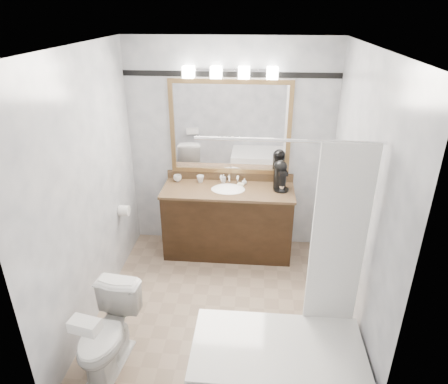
{
  "coord_description": "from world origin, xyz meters",
  "views": [
    {
      "loc": [
        0.32,
        -3.17,
        2.79
      ],
      "look_at": [
        0.01,
        0.35,
        1.12
      ],
      "focal_mm": 32.0,
      "sensor_mm": 36.0,
      "label": 1
    }
  ],
  "objects": [
    {
      "name": "toilet",
      "position": [
        -0.85,
        -0.8,
        0.35
      ],
      "size": [
        0.47,
        0.72,
        0.69
      ],
      "primitive_type": "imported",
      "rotation": [
        0.0,
        0.0,
        -0.12
      ],
      "color": "white",
      "rests_on": "ground"
    },
    {
      "name": "soap_bar",
      "position": [
        0.14,
        1.13,
        0.86
      ],
      "size": [
        0.09,
        0.07,
        0.02
      ],
      "primitive_type": "cube",
      "rotation": [
        0.0,
        0.0,
        -0.39
      ],
      "color": "beige",
      "rests_on": "vanity"
    },
    {
      "name": "cup_right",
      "position": [
        -0.35,
        1.19,
        0.89
      ],
      "size": [
        0.09,
        0.09,
        0.08
      ],
      "primitive_type": "imported",
      "rotation": [
        0.0,
        0.0,
        -0.0
      ],
      "color": "white",
      "rests_on": "vanity"
    },
    {
      "name": "vanity_light_bar",
      "position": [
        0.0,
        1.23,
        2.13
      ],
      "size": [
        1.02,
        0.14,
        0.12
      ],
      "color": "silver",
      "rests_on": "room"
    },
    {
      "name": "cup_left",
      "position": [
        -0.63,
        1.2,
        0.89
      ],
      "size": [
        0.12,
        0.12,
        0.08
      ],
      "primitive_type": "imported",
      "rotation": [
        0.0,
        0.0,
        0.29
      ],
      "color": "white",
      "rests_on": "vanity"
    },
    {
      "name": "soap_bottle_b",
      "position": [
        0.18,
        1.17,
        0.89
      ],
      "size": [
        0.07,
        0.07,
        0.07
      ],
      "primitive_type": "imported",
      "rotation": [
        0.0,
        0.0,
        0.26
      ],
      "color": "white",
      "rests_on": "vanity"
    },
    {
      "name": "tp_roll",
      "position": [
        -1.14,
        0.66,
        0.7
      ],
      "size": [
        0.11,
        0.12,
        0.12
      ],
      "primitive_type": "cylinder",
      "rotation": [
        0.0,
        1.57,
        0.0
      ],
      "color": "white",
      "rests_on": "room"
    },
    {
      "name": "vanity",
      "position": [
        0.0,
        1.02,
        0.44
      ],
      "size": [
        1.53,
        0.58,
        0.97
      ],
      "color": "black",
      "rests_on": "ground"
    },
    {
      "name": "bathtub",
      "position": [
        0.55,
        -0.9,
        0.28
      ],
      "size": [
        1.3,
        0.75,
        1.96
      ],
      "color": "white",
      "rests_on": "ground"
    },
    {
      "name": "room",
      "position": [
        0.0,
        0.0,
        1.25
      ],
      "size": [
        2.42,
        2.62,
        2.52
      ],
      "color": "gray",
      "rests_on": "ground"
    },
    {
      "name": "accent_stripe",
      "position": [
        0.0,
        1.29,
        2.1
      ],
      "size": [
        2.4,
        0.01,
        0.06
      ],
      "primitive_type": "cube",
      "color": "black",
      "rests_on": "room"
    },
    {
      "name": "coffee_maker",
      "position": [
        0.59,
        1.08,
        1.03
      ],
      "size": [
        0.18,
        0.22,
        0.34
      ],
      "rotation": [
        0.0,
        0.0,
        0.3
      ],
      "color": "black",
      "rests_on": "vanity"
    },
    {
      "name": "mirror",
      "position": [
        0.0,
        1.28,
        1.5
      ],
      "size": [
        1.4,
        0.04,
        1.1
      ],
      "color": "olive",
      "rests_on": "room"
    },
    {
      "name": "tissue_box",
      "position": [
        -0.85,
        -1.12,
        0.74
      ],
      "size": [
        0.24,
        0.16,
        0.09
      ],
      "primitive_type": "cube",
      "rotation": [
        0.0,
        0.0,
        -0.21
      ],
      "color": "white",
      "rests_on": "toilet"
    },
    {
      "name": "soap_bottle_a",
      "position": [
        -0.07,
        1.22,
        0.9
      ],
      "size": [
        0.06,
        0.06,
        0.1
      ],
      "primitive_type": "imported",
      "rotation": [
        0.0,
        0.0,
        -0.39
      ],
      "color": "white",
      "rests_on": "vanity"
    }
  ]
}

